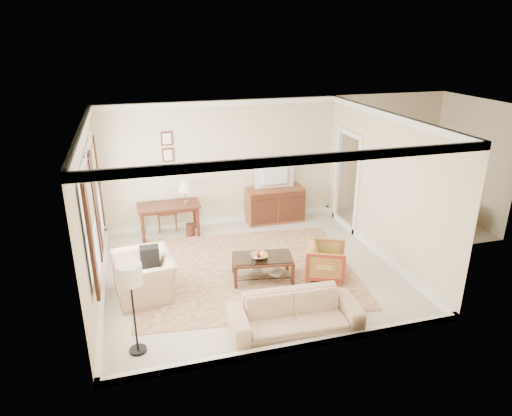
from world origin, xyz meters
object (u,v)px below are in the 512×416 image
writing_desk (169,209)px  coffee_table (262,262)px  sofa (295,309)px  striped_armchair (326,259)px  club_armchair (144,270)px  tv (276,170)px  sideboard (275,205)px

writing_desk → coffee_table: 2.85m
writing_desk → sofa: size_ratio=0.68×
writing_desk → striped_armchair: writing_desk is taller
striped_armchair → club_armchair: size_ratio=0.66×
coffee_table → writing_desk: bearing=120.4°
tv → sofa: tv is taller
tv → club_armchair: (-3.19, -2.53, -0.81)m
writing_desk → sofa: 4.35m
striped_armchair → sofa: sofa is taller
coffee_table → club_armchair: 2.11m
sofa → club_armchair: bearing=144.8°
writing_desk → sofa: (1.47, -4.09, -0.24)m
tv → sofa: (-1.06, -4.21, -0.91)m
tv → club_armchair: 4.15m
sofa → writing_desk: bearing=112.8°
coffee_table → striped_armchair: bearing=-11.7°
coffee_table → striped_armchair: striped_armchair is taller
sideboard → club_armchair: size_ratio=1.24×
sideboard → coffee_table: 2.82m
sideboard → tv: size_ratio=1.50×
striped_armchair → sofa: 1.79m
coffee_table → sideboard: bearing=67.3°
striped_armchair → sofa: size_ratio=0.37×
tv → club_armchair: size_ratio=0.82×
writing_desk → club_armchair: bearing=-105.6°
sofa → sideboard: bearing=79.0°
club_armchair → sideboard: bearing=121.7°
coffee_table → striped_armchair: (1.16, -0.24, 0.01)m
writing_desk → club_armchair: 2.50m
striped_armchair → sofa: (-1.13, -1.40, 0.03)m
writing_desk → sideboard: (2.52, 0.15, -0.21)m
coffee_table → striped_armchair: size_ratio=1.63×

